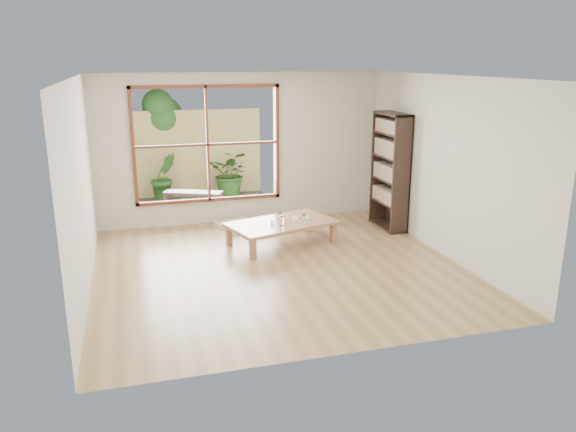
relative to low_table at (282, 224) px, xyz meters
name	(u,v)px	position (x,y,z in m)	size (l,w,h in m)	color
ground	(278,267)	(-0.32, -0.98, -0.31)	(5.00, 5.00, 0.00)	tan
low_table	(282,224)	(0.00, 0.00, 0.00)	(1.83, 1.36, 0.36)	tan
floor_cushion	(239,225)	(-0.48, 1.02, -0.27)	(0.61, 0.61, 0.09)	silver
bookshelf	(390,171)	(2.01, 0.38, 0.67)	(0.31, 0.88, 1.96)	#33221C
glass_tall	(282,221)	(-0.04, -0.18, 0.11)	(0.07, 0.07, 0.13)	silver
glass_mid	(281,217)	(0.02, 0.11, 0.10)	(0.08, 0.08, 0.11)	silver
glass_short	(279,216)	(0.01, 0.18, 0.08)	(0.06, 0.06, 0.08)	silver
glass_small	(273,222)	(-0.17, -0.09, 0.08)	(0.06, 0.06, 0.07)	silver
food_tray	(301,217)	(0.36, 0.11, 0.06)	(0.27, 0.21, 0.08)	white
deck	(202,207)	(-0.92, 2.58, -0.31)	(2.80, 2.00, 0.05)	#332B25
garden_bench	(193,195)	(-1.10, 2.38, 0.00)	(1.14, 0.75, 0.35)	#33221C
bamboo_fence	(194,154)	(-0.92, 3.58, 0.59)	(2.80, 0.06, 1.80)	tan
shrub_right	(231,173)	(-0.20, 3.26, 0.20)	(0.87, 0.76, 0.97)	#325F23
shrub_left	(164,177)	(-1.58, 3.19, 0.21)	(0.54, 0.44, 0.99)	#325F23
garden_tree	(158,118)	(-1.59, 3.88, 1.31)	(1.04, 0.85, 2.22)	#4C3D2D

